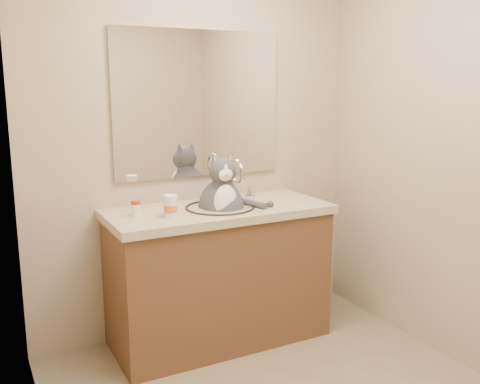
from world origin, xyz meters
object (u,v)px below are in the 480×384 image
pill_bottle_orange (171,207)px  grey_canister (168,208)px  cat (222,204)px  pill_bottle_redcap (136,208)px

pill_bottle_orange → grey_canister: bearing=81.6°
cat → grey_canister: (-0.35, -0.03, 0.02)m
pill_bottle_redcap → grey_canister: 0.18m
pill_bottle_orange → cat: bearing=15.3°
pill_bottle_orange → grey_canister: 0.07m
cat → pill_bottle_orange: 0.38m
pill_bottle_orange → grey_canister: (0.01, 0.07, -0.02)m
pill_bottle_redcap → pill_bottle_orange: size_ratio=0.72×
cat → pill_bottle_redcap: bearing=-170.7°
grey_canister → pill_bottle_redcap: bearing=166.6°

